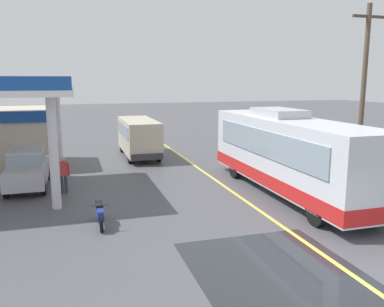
% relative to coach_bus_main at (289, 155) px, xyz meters
% --- Properties ---
extents(ground, '(120.00, 120.00, 0.00)m').
position_rel_coach_bus_main_xyz_m(ground, '(-2.26, 12.24, -1.72)').
color(ground, '#4C4C51').
extents(lane_divider_stripe, '(0.16, 50.00, 0.01)m').
position_rel_coach_bus_main_xyz_m(lane_divider_stripe, '(-2.26, 7.24, -1.72)').
color(lane_divider_stripe, '#D8CC4C').
rests_on(lane_divider_stripe, ground).
extents(wet_puddle_patch, '(4.36, 5.72, 0.01)m').
position_rel_coach_bus_main_xyz_m(wet_puddle_patch, '(-4.04, -6.85, -1.72)').
color(wet_puddle_patch, '#26282D').
rests_on(wet_puddle_patch, ground).
extents(coach_bus_main, '(2.60, 11.04, 3.69)m').
position_rel_coach_bus_main_xyz_m(coach_bus_main, '(0.00, 0.00, 0.00)').
color(coach_bus_main, silver).
rests_on(coach_bus_main, ground).
extents(car_at_pump, '(1.70, 4.20, 1.82)m').
position_rel_coach_bus_main_xyz_m(car_at_pump, '(-11.15, 4.35, -0.71)').
color(car_at_pump, '#B2B2B7').
rests_on(car_at_pump, ground).
extents(minibus_opposing_lane, '(2.04, 6.13, 2.44)m').
position_rel_coach_bus_main_xyz_m(minibus_opposing_lane, '(-4.94, 10.45, -0.25)').
color(minibus_opposing_lane, '#BFB799').
rests_on(minibus_opposing_lane, ground).
extents(motorcycle_parked_forecourt, '(0.55, 1.80, 0.92)m').
position_rel_coach_bus_main_xyz_m(motorcycle_parked_forecourt, '(-8.27, -1.71, -1.28)').
color(motorcycle_parked_forecourt, black).
rests_on(motorcycle_parked_forecourt, ground).
extents(pedestrian_near_pump, '(0.55, 0.22, 1.66)m').
position_rel_coach_bus_main_xyz_m(pedestrian_near_pump, '(-9.53, 2.83, -0.79)').
color(pedestrian_near_pump, '#33333F').
rests_on(pedestrian_near_pump, ground).
extents(utility_pole_roadside, '(1.80, 0.24, 8.52)m').
position_rel_coach_bus_main_xyz_m(utility_pole_roadside, '(4.65, 1.19, 2.72)').
color(utility_pole_roadside, brown).
rests_on(utility_pole_roadside, ground).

